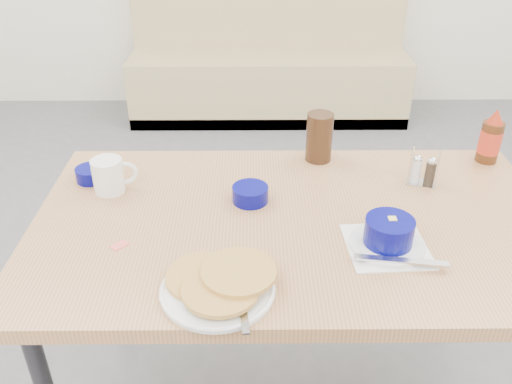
{
  "coord_description": "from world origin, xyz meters",
  "views": [
    {
      "loc": [
        -0.11,
        -0.94,
        1.57
      ],
      "look_at": [
        -0.11,
        0.29,
        0.82
      ],
      "focal_mm": 38.0,
      "sensor_mm": 36.0,
      "label": 1
    }
  ],
  "objects_px": {
    "dining_table": "(295,238)",
    "booth_bench": "(268,65)",
    "syrup_bottle": "(491,139)",
    "grits_setting": "(388,236)",
    "amber_tumbler": "(319,137)",
    "coffee_mug": "(110,175)",
    "creamer_bowl": "(91,174)",
    "pancake_plate": "(219,284)",
    "butter_bowl": "(250,194)",
    "condiment_caddy": "(423,172)"
  },
  "relations": [
    {
      "from": "dining_table",
      "to": "booth_bench",
      "type": "bearing_deg",
      "value": 90.0
    },
    {
      "from": "booth_bench",
      "to": "syrup_bottle",
      "type": "bearing_deg",
      "value": -74.13
    },
    {
      "from": "dining_table",
      "to": "grits_setting",
      "type": "relative_size",
      "value": 6.11
    },
    {
      "from": "amber_tumbler",
      "to": "dining_table",
      "type": "bearing_deg",
      "value": -105.54
    },
    {
      "from": "coffee_mug",
      "to": "creamer_bowl",
      "type": "distance_m",
      "value": 0.1
    },
    {
      "from": "pancake_plate",
      "to": "syrup_bottle",
      "type": "xyz_separation_m",
      "value": [
        0.82,
        0.61,
        0.06
      ]
    },
    {
      "from": "dining_table",
      "to": "amber_tumbler",
      "type": "bearing_deg",
      "value": 74.46
    },
    {
      "from": "coffee_mug",
      "to": "butter_bowl",
      "type": "height_order",
      "value": "coffee_mug"
    },
    {
      "from": "condiment_caddy",
      "to": "syrup_bottle",
      "type": "height_order",
      "value": "syrup_bottle"
    },
    {
      "from": "booth_bench",
      "to": "coffee_mug",
      "type": "height_order",
      "value": "booth_bench"
    },
    {
      "from": "creamer_bowl",
      "to": "condiment_caddy",
      "type": "distance_m",
      "value": 0.98
    },
    {
      "from": "pancake_plate",
      "to": "coffee_mug",
      "type": "height_order",
      "value": "coffee_mug"
    },
    {
      "from": "creamer_bowl",
      "to": "pancake_plate",
      "type": "bearing_deg",
      "value": -50.52
    },
    {
      "from": "pancake_plate",
      "to": "amber_tumbler",
      "type": "bearing_deg",
      "value": 65.48
    },
    {
      "from": "booth_bench",
      "to": "grits_setting",
      "type": "distance_m",
      "value": 2.71
    },
    {
      "from": "condiment_caddy",
      "to": "syrup_bottle",
      "type": "distance_m",
      "value": 0.28
    },
    {
      "from": "dining_table",
      "to": "coffee_mug",
      "type": "height_order",
      "value": "coffee_mug"
    },
    {
      "from": "condiment_caddy",
      "to": "pancake_plate",
      "type": "bearing_deg",
      "value": -120.58
    },
    {
      "from": "coffee_mug",
      "to": "grits_setting",
      "type": "xyz_separation_m",
      "value": [
        0.74,
        -0.28,
        -0.02
      ]
    },
    {
      "from": "creamer_bowl",
      "to": "condiment_caddy",
      "type": "relative_size",
      "value": 0.84
    },
    {
      "from": "syrup_bottle",
      "to": "coffee_mug",
      "type": "bearing_deg",
      "value": -171.29
    },
    {
      "from": "booth_bench",
      "to": "coffee_mug",
      "type": "distance_m",
      "value": 2.48
    },
    {
      "from": "booth_bench",
      "to": "creamer_bowl",
      "type": "relative_size",
      "value": 21.35
    },
    {
      "from": "butter_bowl",
      "to": "pancake_plate",
      "type": "bearing_deg",
      "value": -100.28
    },
    {
      "from": "booth_bench",
      "to": "syrup_bottle",
      "type": "xyz_separation_m",
      "value": [
        0.63,
        -2.21,
        0.49
      ]
    },
    {
      "from": "pancake_plate",
      "to": "grits_setting",
      "type": "xyz_separation_m",
      "value": [
        0.41,
        0.16,
        0.02
      ]
    },
    {
      "from": "butter_bowl",
      "to": "amber_tumbler",
      "type": "distance_m",
      "value": 0.33
    },
    {
      "from": "butter_bowl",
      "to": "syrup_bottle",
      "type": "distance_m",
      "value": 0.79
    },
    {
      "from": "dining_table",
      "to": "grits_setting",
      "type": "distance_m",
      "value": 0.27
    },
    {
      "from": "booth_bench",
      "to": "butter_bowl",
      "type": "relative_size",
      "value": 18.86
    },
    {
      "from": "syrup_bottle",
      "to": "amber_tumbler",
      "type": "bearing_deg",
      "value": 178.5
    },
    {
      "from": "pancake_plate",
      "to": "creamer_bowl",
      "type": "distance_m",
      "value": 0.64
    },
    {
      "from": "grits_setting",
      "to": "butter_bowl",
      "type": "bearing_deg",
      "value": 147.23
    },
    {
      "from": "pancake_plate",
      "to": "condiment_caddy",
      "type": "bearing_deg",
      "value": 39.16
    },
    {
      "from": "coffee_mug",
      "to": "condiment_caddy",
      "type": "xyz_separation_m",
      "value": [
        0.91,
        0.03,
        -0.01
      ]
    },
    {
      "from": "dining_table",
      "to": "grits_setting",
      "type": "xyz_separation_m",
      "value": [
        0.22,
        -0.13,
        0.1
      ]
    },
    {
      "from": "booth_bench",
      "to": "pancake_plate",
      "type": "bearing_deg",
      "value": -93.84
    },
    {
      "from": "condiment_caddy",
      "to": "syrup_bottle",
      "type": "xyz_separation_m",
      "value": [
        0.24,
        0.14,
        0.04
      ]
    },
    {
      "from": "dining_table",
      "to": "syrup_bottle",
      "type": "bearing_deg",
      "value": 27.45
    },
    {
      "from": "dining_table",
      "to": "amber_tumbler",
      "type": "relative_size",
      "value": 9.02
    },
    {
      "from": "grits_setting",
      "to": "creamer_bowl",
      "type": "bearing_deg",
      "value": 157.39
    },
    {
      "from": "dining_table",
      "to": "condiment_caddy",
      "type": "bearing_deg",
      "value": 25.69
    },
    {
      "from": "syrup_bottle",
      "to": "grits_setting",
      "type": "bearing_deg",
      "value": -132.32
    },
    {
      "from": "butter_bowl",
      "to": "condiment_caddy",
      "type": "height_order",
      "value": "condiment_caddy"
    },
    {
      "from": "dining_table",
      "to": "amber_tumbler",
      "type": "height_order",
      "value": "amber_tumbler"
    },
    {
      "from": "creamer_bowl",
      "to": "grits_setting",
      "type": "bearing_deg",
      "value": -22.61
    },
    {
      "from": "coffee_mug",
      "to": "condiment_caddy",
      "type": "bearing_deg",
      "value": 2.2
    },
    {
      "from": "pancake_plate",
      "to": "amber_tumbler",
      "type": "distance_m",
      "value": 0.69
    },
    {
      "from": "coffee_mug",
      "to": "pancake_plate",
      "type": "bearing_deg",
      "value": -52.36
    },
    {
      "from": "dining_table",
      "to": "pancake_plate",
      "type": "height_order",
      "value": "pancake_plate"
    }
  ]
}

